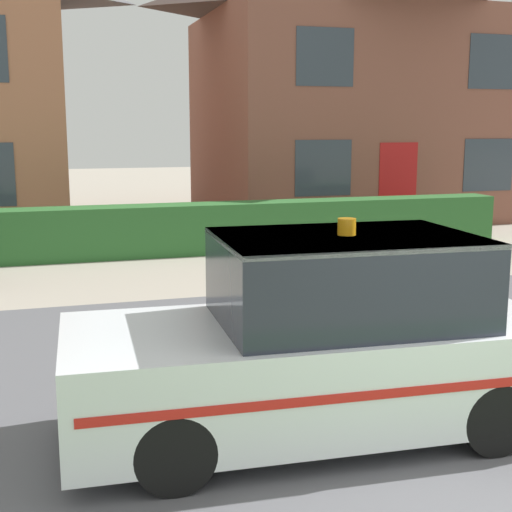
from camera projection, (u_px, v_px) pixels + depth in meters
The scene contains 4 objects.
road_strip at pixel (329, 362), 7.66m from camera, with size 28.00×6.52×0.01m, color #5B5B60.
garden_hedge at pixel (154, 230), 13.86m from camera, with size 14.77×0.76×0.98m, color #2D662D.
police_car at pixel (322, 343), 5.77m from camera, with size 4.04×1.79×1.77m.
house_right at pixel (355, 75), 19.86m from camera, with size 8.49×6.86×7.64m.
Camera 1 is at (-2.86, -2.88, 2.51)m, focal length 50.00 mm.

